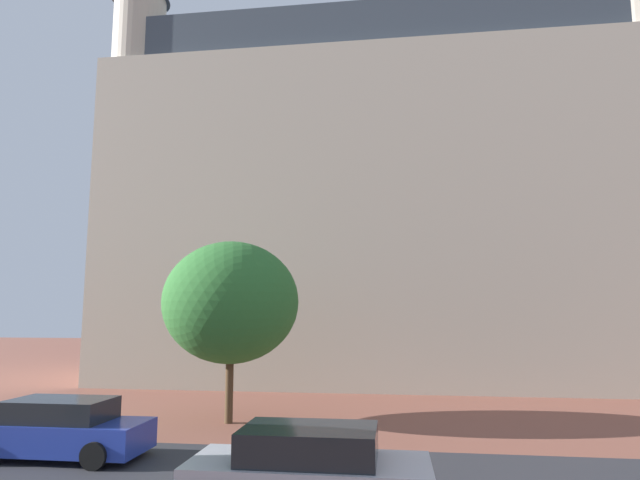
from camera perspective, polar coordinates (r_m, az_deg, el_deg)
name	(u,v)px	position (r m, az deg, el deg)	size (l,w,h in m)	color
ground_plane	(326,466)	(13.94, 0.62, -22.88)	(120.00, 120.00, 0.00)	brown
landmark_building	(381,190)	(30.93, 6.45, 5.32)	(29.29, 10.80, 38.95)	#B2A893
car_blue	(59,429)	(15.93, -25.97, -17.64)	(4.49, 1.94, 1.46)	#23389E
car_silver	(309,472)	(10.76, -1.15, -23.44)	(4.45, 2.10, 1.54)	#B2B2BC
tree_curb_far	(231,302)	(18.73, -9.42, -6.53)	(4.62, 4.62, 6.09)	#4C3823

